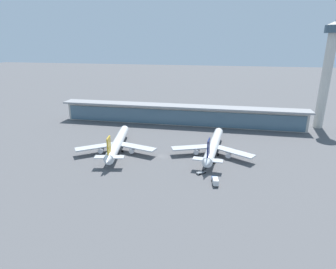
% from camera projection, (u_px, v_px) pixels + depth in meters
% --- Properties ---
extents(ground_plane, '(1200.00, 1200.00, 0.00)m').
position_uv_depth(ground_plane, '(162.00, 156.00, 157.53)').
color(ground_plane, '#515154').
extents(airliner_left_stand, '(45.30, 59.62, 15.95)m').
position_uv_depth(airliner_left_stand, '(117.00, 143.00, 162.84)').
color(airliner_left_stand, white).
rests_on(airliner_left_stand, ground).
extents(airliner_centre_stand, '(45.94, 59.93, 15.95)m').
position_uv_depth(airliner_centre_stand, '(213.00, 146.00, 158.79)').
color(airliner_centre_stand, white).
rests_on(airliner_centre_stand, ground).
extents(service_truck_near_nose_grey, '(5.81, 5.73, 2.70)m').
position_uv_depth(service_truck_near_nose_grey, '(202.00, 172.00, 136.90)').
color(service_truck_near_nose_grey, gray).
rests_on(service_truck_near_nose_grey, ground).
extents(service_truck_under_wing_red, '(6.82, 2.00, 2.70)m').
position_uv_depth(service_truck_under_wing_red, '(242.00, 153.00, 160.56)').
color(service_truck_under_wing_red, '#B21E1E').
rests_on(service_truck_under_wing_red, ground).
extents(service_truck_mid_apron_olive, '(3.28, 2.60, 2.05)m').
position_uv_depth(service_truck_mid_apron_olive, '(213.00, 162.00, 148.47)').
color(service_truck_mid_apron_olive, olive).
rests_on(service_truck_mid_apron_olive, ground).
extents(service_truck_by_tail_blue, '(3.50, 7.58, 3.10)m').
position_uv_depth(service_truck_by_tail_blue, '(215.00, 181.00, 126.46)').
color(service_truck_by_tail_blue, '#234C9E').
rests_on(service_truck_by_tail_blue, ground).
extents(terminal_building, '(183.62, 12.80, 15.20)m').
position_uv_depth(terminal_building, '(180.00, 114.00, 214.38)').
color(terminal_building, beige).
rests_on(terminal_building, ground).
extents(control_tower, '(12.00, 12.00, 78.10)m').
position_uv_depth(control_tower, '(327.00, 69.00, 196.65)').
color(control_tower, beige).
rests_on(control_tower, ground).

